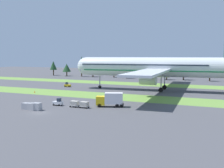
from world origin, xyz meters
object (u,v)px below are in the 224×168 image
object	(u,v)px
catering_truck	(110,99)
airliner	(156,67)
cargo_dolly_second	(84,104)
uld_container_0	(27,106)
ground_crew_marshaller	(99,100)
taxiway_marker_0	(98,97)
taxiway_marker_1	(35,92)
uld_container_1	(32,107)
cargo_dolly_lead	(74,103)
baggage_tug	(58,102)
pushback_tractor	(67,85)
uld_container_2	(37,107)

from	to	relation	value
catering_truck	airliner	bearing A→B (deg)	-23.99
cargo_dolly_second	uld_container_0	size ratio (longest dim) A/B	1.11
ground_crew_marshaller	taxiway_marker_0	world-z (taller)	ground_crew_marshaller
airliner	taxiway_marker_1	distance (m)	44.71
taxiway_marker_0	uld_container_1	bearing A→B (deg)	-104.74
cargo_dolly_lead	ground_crew_marshaller	distance (m)	8.54
airliner	baggage_tug	distance (m)	44.20
pushback_tractor	catering_truck	bearing A→B (deg)	40.84
cargo_dolly_second	taxiway_marker_0	size ratio (longest dim) A/B	4.66
ground_crew_marshaller	taxiway_marker_0	distance (m)	8.55
uld_container_2	taxiway_marker_1	xyz separation A→B (m)	(-21.18, 24.68, -0.54)
cargo_dolly_lead	taxiway_marker_0	xyz separation A→B (m)	(-1.19, 15.38, -0.68)
pushback_tractor	baggage_tug	bearing A→B (deg)	24.73
baggage_tug	cargo_dolly_second	xyz separation A→B (m)	(7.92, -0.11, 0.10)
airliner	catering_truck	xyz separation A→B (m)	(-1.90, -36.78, -6.82)
baggage_tug	uld_container_1	size ratio (longest dim) A/B	1.31
uld_container_1	uld_container_2	world-z (taller)	uld_container_2
airliner	pushback_tractor	world-z (taller)	airliner
baggage_tug	taxiway_marker_1	distance (m)	28.24
uld_container_0	ground_crew_marshaller	bearing A→B (deg)	51.32
baggage_tug	ground_crew_marshaller	bearing A→B (deg)	-44.77
uld_container_0	baggage_tug	bearing A→B (deg)	60.69
cargo_dolly_lead	catering_truck	distance (m)	9.12
taxiway_marker_0	taxiway_marker_1	bearing A→B (deg)	175.27
baggage_tug	catering_truck	size ratio (longest dim) A/B	0.36
uld_container_0	taxiway_marker_0	bearing A→B (deg)	70.71
cargo_dolly_second	taxiway_marker_1	xyz separation A→B (m)	(-30.11, 17.57, -0.58)
uld_container_0	uld_container_1	size ratio (longest dim) A/B	1.00
uld_container_2	airliner	bearing A→B (deg)	71.57
cargo_dolly_second	uld_container_0	distance (m)	13.94
pushback_tractor	uld_container_0	bearing A→B (deg)	16.17
cargo_dolly_second	pushback_tractor	bearing A→B (deg)	39.09
catering_truck	uld_container_0	size ratio (longest dim) A/B	3.66
cargo_dolly_second	ground_crew_marshaller	size ratio (longest dim) A/B	1.28
baggage_tug	pushback_tractor	bearing A→B (deg)	30.90
cargo_dolly_lead	uld_container_2	distance (m)	9.35
ground_crew_marshaller	uld_container_2	xyz separation A→B (m)	(-9.06, -15.13, -0.06)
airliner	uld_container_0	size ratio (longest dim) A/B	39.35
uld_container_1	baggage_tug	bearing A→B (deg)	73.85
baggage_tug	ground_crew_marshaller	world-z (taller)	baggage_tug
airliner	baggage_tug	bearing A→B (deg)	154.42
uld_container_0	cargo_dolly_lead	bearing A→B (deg)	38.25
pushback_tractor	taxiway_marker_1	bearing A→B (deg)	-6.86
catering_truck	pushback_tractor	distance (m)	48.17
baggage_tug	airliner	bearing A→B (deg)	-19.41
uld_container_0	taxiway_marker_0	xyz separation A→B (m)	(7.89, 22.54, -0.53)
pushback_tractor	ground_crew_marshaller	world-z (taller)	pushback_tractor
pushback_tractor	uld_container_0	world-z (taller)	pushback_tractor
cargo_dolly_lead	ground_crew_marshaller	world-z (taller)	ground_crew_marshaller
taxiway_marker_1	uld_container_2	bearing A→B (deg)	-49.36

